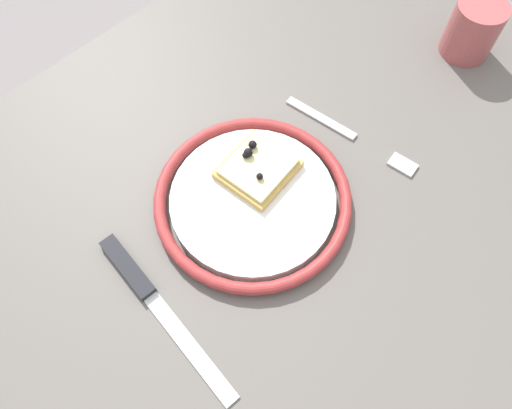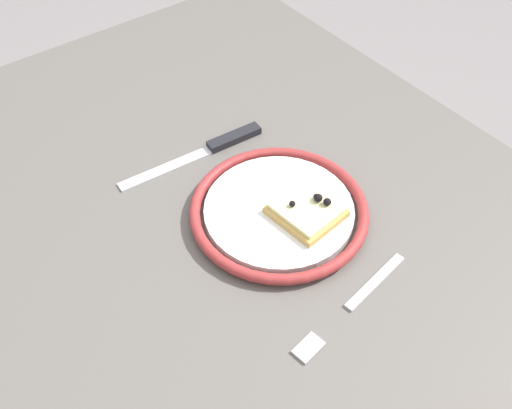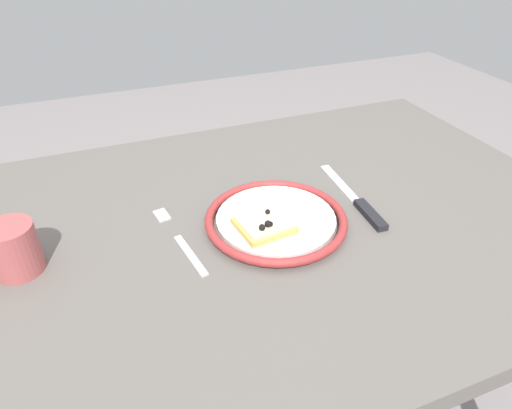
{
  "view_description": "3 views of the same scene",
  "coord_description": "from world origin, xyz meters",
  "px_view_note": "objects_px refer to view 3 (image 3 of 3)",
  "views": [
    {
      "loc": [
        0.18,
        0.18,
        1.32
      ],
      "look_at": [
        -0.01,
        -0.01,
        0.8
      ],
      "focal_mm": 34.0,
      "sensor_mm": 36.0,
      "label": 1
    },
    {
      "loc": [
        -0.42,
        0.32,
        1.37
      ],
      "look_at": [
        -0.0,
        0.0,
        0.8
      ],
      "focal_mm": 40.12,
      "sensor_mm": 36.0,
      "label": 2
    },
    {
      "loc": [
        -0.29,
        -0.61,
        1.24
      ],
      "look_at": [
        -0.05,
        0.0,
        0.81
      ],
      "focal_mm": 32.0,
      "sensor_mm": 36.0,
      "label": 3
    }
  ],
  "objects_px": {
    "dining_table": "(279,254)",
    "plate": "(276,220)",
    "pizza_slice_near": "(264,224)",
    "fork": "(179,239)",
    "cup": "(14,249)",
    "knife": "(361,205)"
  },
  "relations": [
    {
      "from": "pizza_slice_near",
      "to": "plate",
      "type": "bearing_deg",
      "value": 35.63
    },
    {
      "from": "plate",
      "to": "cup",
      "type": "distance_m",
      "value": 0.41
    },
    {
      "from": "dining_table",
      "to": "plate",
      "type": "relative_size",
      "value": 4.56
    },
    {
      "from": "pizza_slice_near",
      "to": "fork",
      "type": "height_order",
      "value": "pizza_slice_near"
    },
    {
      "from": "pizza_slice_near",
      "to": "cup",
      "type": "xyz_separation_m",
      "value": [
        -0.38,
        0.06,
        0.02
      ]
    },
    {
      "from": "plate",
      "to": "knife",
      "type": "distance_m",
      "value": 0.17
    },
    {
      "from": "pizza_slice_near",
      "to": "fork",
      "type": "bearing_deg",
      "value": 162.59
    },
    {
      "from": "dining_table",
      "to": "knife",
      "type": "distance_m",
      "value": 0.18
    },
    {
      "from": "dining_table",
      "to": "knife",
      "type": "relative_size",
      "value": 4.69
    },
    {
      "from": "knife",
      "to": "dining_table",
      "type": "bearing_deg",
      "value": 167.32
    },
    {
      "from": "plate",
      "to": "cup",
      "type": "xyz_separation_m",
      "value": [
        -0.41,
        0.04,
        0.03
      ]
    },
    {
      "from": "dining_table",
      "to": "plate",
      "type": "height_order",
      "value": "plate"
    },
    {
      "from": "knife",
      "to": "fork",
      "type": "relative_size",
      "value": 1.2
    },
    {
      "from": "plate",
      "to": "fork",
      "type": "distance_m",
      "value": 0.17
    },
    {
      "from": "pizza_slice_near",
      "to": "fork",
      "type": "distance_m",
      "value": 0.14
    },
    {
      "from": "knife",
      "to": "cup",
      "type": "bearing_deg",
      "value": 175.22
    },
    {
      "from": "plate",
      "to": "knife",
      "type": "relative_size",
      "value": 1.03
    },
    {
      "from": "plate",
      "to": "pizza_slice_near",
      "type": "xyz_separation_m",
      "value": [
        -0.03,
        -0.02,
        0.01
      ]
    },
    {
      "from": "fork",
      "to": "cup",
      "type": "distance_m",
      "value": 0.25
    },
    {
      "from": "pizza_slice_near",
      "to": "cup",
      "type": "relative_size",
      "value": 1.18
    },
    {
      "from": "knife",
      "to": "cup",
      "type": "relative_size",
      "value": 2.98
    },
    {
      "from": "knife",
      "to": "pizza_slice_near",
      "type": "bearing_deg",
      "value": -176.31
    }
  ]
}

